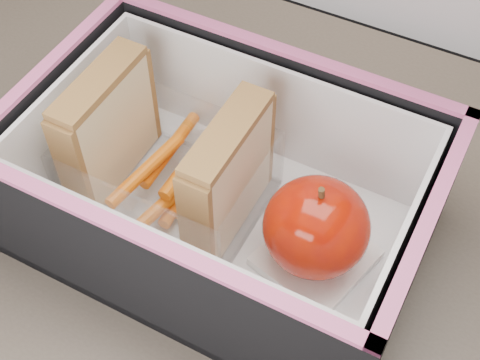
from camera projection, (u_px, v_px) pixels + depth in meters
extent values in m
cube|color=brown|center=(232.00, 313.00, 0.54)|extent=(1.20, 0.80, 0.03)
cube|color=#382D26|center=(55.00, 122.00, 1.19)|extent=(0.05, 0.05, 0.72)
cube|color=beige|center=(100.00, 126.00, 0.56)|extent=(0.01, 0.10, 0.10)
cube|color=#BC5A5A|center=(109.00, 133.00, 0.56)|extent=(0.01, 0.09, 0.10)
cube|color=beige|center=(116.00, 133.00, 0.55)|extent=(0.01, 0.10, 0.10)
cube|color=brown|center=(97.00, 82.00, 0.51)|extent=(0.03, 0.10, 0.01)
cube|color=beige|center=(219.00, 175.00, 0.52)|extent=(0.01, 0.10, 0.10)
cube|color=#BC5A5A|center=(228.00, 182.00, 0.52)|extent=(0.01, 0.09, 0.10)
cube|color=beige|center=(238.00, 183.00, 0.52)|extent=(0.01, 0.10, 0.10)
cube|color=brown|center=(227.00, 132.00, 0.48)|extent=(0.03, 0.10, 0.01)
cylinder|color=#CF500C|center=(187.00, 186.00, 0.57)|extent=(0.02, 0.09, 0.01)
cylinder|color=#CF500C|center=(173.00, 195.00, 0.55)|extent=(0.03, 0.09, 0.01)
cylinder|color=#CF500C|center=(146.00, 170.00, 0.56)|extent=(0.02, 0.09, 0.01)
cylinder|color=#CF500C|center=(190.00, 160.00, 0.59)|extent=(0.01, 0.09, 0.01)
cylinder|color=#CF500C|center=(170.00, 149.00, 0.58)|extent=(0.01, 0.09, 0.01)
cylinder|color=#CF500C|center=(192.00, 159.00, 0.56)|extent=(0.01, 0.09, 0.01)
cylinder|color=#CF500C|center=(201.00, 178.00, 0.58)|extent=(0.02, 0.09, 0.01)
cube|color=white|center=(316.00, 257.00, 0.53)|extent=(0.09, 0.10, 0.01)
ellipsoid|color=maroon|center=(316.00, 227.00, 0.50)|extent=(0.09, 0.09, 0.08)
cylinder|color=#473119|center=(322.00, 194.00, 0.47)|extent=(0.01, 0.01, 0.01)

